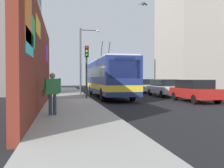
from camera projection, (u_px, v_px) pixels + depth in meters
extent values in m
plane|color=black|center=(94.00, 102.00, 17.23)|extent=(80.00, 80.00, 0.00)
cube|color=#9E9B93|center=(71.00, 101.00, 16.91)|extent=(48.00, 3.20, 0.15)
cube|color=maroon|center=(40.00, 64.00, 12.77)|extent=(14.38, 0.30, 4.91)
cube|color=orange|center=(28.00, 16.00, 7.37)|extent=(1.53, 0.02, 1.66)
cube|color=yellow|center=(38.00, 27.00, 10.53)|extent=(1.96, 0.02, 0.75)
cube|color=green|center=(33.00, 33.00, 8.62)|extent=(0.88, 0.02, 1.09)
cube|color=#33D8E5|center=(30.00, 43.00, 7.64)|extent=(1.86, 0.02, 0.78)
cube|color=#8C19D8|center=(47.00, 53.00, 16.25)|extent=(1.80, 0.02, 1.11)
cube|color=black|center=(37.00, 55.00, 28.25)|extent=(11.10, 0.04, 1.10)
cube|color=black|center=(37.00, 27.00, 28.18)|extent=(11.10, 0.04, 1.10)
cube|color=#B2A899|center=(192.00, 27.00, 36.66)|extent=(10.03, 7.98, 18.83)
cube|color=black|center=(216.00, 61.00, 37.58)|extent=(8.53, 0.04, 1.10)
cube|color=black|center=(216.00, 40.00, 37.51)|extent=(8.53, 0.04, 1.10)
cube|color=black|center=(216.00, 19.00, 37.43)|extent=(8.53, 0.04, 1.10)
cube|color=navy|center=(108.00, 77.00, 21.43)|extent=(11.44, 2.47, 2.73)
cube|color=silver|center=(108.00, 60.00, 21.40)|extent=(10.98, 2.27, 0.12)
cube|color=yellow|center=(108.00, 86.00, 21.45)|extent=(11.46, 2.49, 0.44)
cube|color=black|center=(125.00, 69.00, 15.84)|extent=(0.04, 2.10, 1.23)
cube|color=black|center=(108.00, 72.00, 21.42)|extent=(10.52, 2.50, 0.87)
cube|color=orange|center=(125.00, 59.00, 15.84)|extent=(0.06, 1.36, 0.28)
cylinder|color=black|center=(109.00, 53.00, 23.13)|extent=(1.43, 0.06, 2.00)
cylinder|color=black|center=(101.00, 53.00, 22.99)|extent=(1.43, 0.06, 2.00)
cylinder|color=black|center=(132.00, 94.00, 18.11)|extent=(1.00, 0.28, 1.00)
cylinder|color=black|center=(103.00, 95.00, 17.66)|extent=(1.00, 0.28, 1.00)
cylinder|color=black|center=(112.00, 90.00, 25.27)|extent=(1.00, 0.28, 1.00)
cylinder|color=black|center=(91.00, 90.00, 24.82)|extent=(1.00, 0.28, 1.00)
cube|color=#B21E19|center=(195.00, 93.00, 17.29)|extent=(4.34, 1.84, 0.66)
cube|color=black|center=(194.00, 84.00, 17.36)|extent=(2.60, 1.66, 0.60)
cylinder|color=black|center=(217.00, 99.00, 16.06)|extent=(0.64, 0.22, 0.64)
cylinder|color=black|center=(195.00, 99.00, 15.73)|extent=(0.64, 0.22, 0.64)
cylinder|color=black|center=(194.00, 96.00, 18.86)|extent=(0.64, 0.22, 0.64)
cylinder|color=black|center=(175.00, 96.00, 18.53)|extent=(0.64, 0.22, 0.64)
cube|color=white|center=(164.00, 89.00, 22.52)|extent=(4.43, 1.78, 0.66)
cube|color=black|center=(163.00, 83.00, 22.59)|extent=(2.66, 1.60, 0.60)
cylinder|color=black|center=(179.00, 94.00, 21.25)|extent=(0.64, 0.22, 0.64)
cylinder|color=black|center=(162.00, 94.00, 20.93)|extent=(0.64, 0.22, 0.64)
cylinder|color=black|center=(165.00, 92.00, 24.11)|extent=(0.64, 0.22, 0.64)
cylinder|color=black|center=(150.00, 92.00, 23.80)|extent=(0.64, 0.22, 0.64)
cube|color=#B7B7BC|center=(144.00, 87.00, 27.91)|extent=(4.66, 1.73, 0.66)
cube|color=black|center=(144.00, 82.00, 27.98)|extent=(2.80, 1.56, 0.60)
cylinder|color=black|center=(155.00, 91.00, 26.56)|extent=(0.64, 0.22, 0.64)
cylinder|color=black|center=(142.00, 91.00, 26.25)|extent=(0.64, 0.22, 0.64)
cylinder|color=black|center=(146.00, 89.00, 29.58)|extent=(0.64, 0.22, 0.64)
cylinder|color=black|center=(134.00, 90.00, 29.27)|extent=(0.64, 0.22, 0.64)
cylinder|color=#2D3F59|center=(55.00, 105.00, 10.20)|extent=(0.14, 0.14, 0.87)
cylinder|color=#2D3F59|center=(50.00, 105.00, 10.16)|extent=(0.14, 0.14, 0.87)
cube|color=#338C4C|center=(52.00, 86.00, 10.16)|extent=(0.22, 0.51, 0.65)
cylinder|color=#338C4C|center=(60.00, 86.00, 10.22)|extent=(0.09, 0.09, 0.62)
cylinder|color=#338C4C|center=(45.00, 86.00, 10.10)|extent=(0.09, 0.09, 0.62)
sphere|color=#936B4C|center=(52.00, 76.00, 10.15)|extent=(0.24, 0.24, 0.24)
cube|color=#593319|center=(43.00, 93.00, 10.10)|extent=(0.14, 0.10, 0.24)
cylinder|color=#2D382D|center=(86.00, 72.00, 18.74)|extent=(0.14, 0.14, 4.01)
cube|color=black|center=(87.00, 51.00, 18.49)|extent=(0.20, 0.28, 0.84)
sphere|color=red|center=(87.00, 48.00, 18.37)|extent=(0.18, 0.18, 0.18)
sphere|color=yellow|center=(87.00, 51.00, 18.38)|extent=(0.18, 0.18, 0.18)
sphere|color=green|center=(87.00, 55.00, 18.39)|extent=(0.18, 0.18, 0.18)
cylinder|color=#4C4C51|center=(80.00, 61.00, 23.38)|extent=(0.18, 0.18, 6.31)
cylinder|color=#4C4C51|center=(89.00, 30.00, 23.47)|extent=(0.10, 1.66, 0.10)
ellipsoid|color=silver|center=(98.00, 31.00, 23.64)|extent=(0.44, 0.28, 0.20)
ellipsoid|color=#47474C|center=(143.00, 4.00, 15.83)|extent=(0.32, 0.14, 0.12)
cube|color=#47474C|center=(145.00, 4.00, 15.86)|extent=(0.20, 0.25, 0.16)
cube|color=#47474C|center=(141.00, 4.00, 15.80)|extent=(0.20, 0.25, 0.16)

